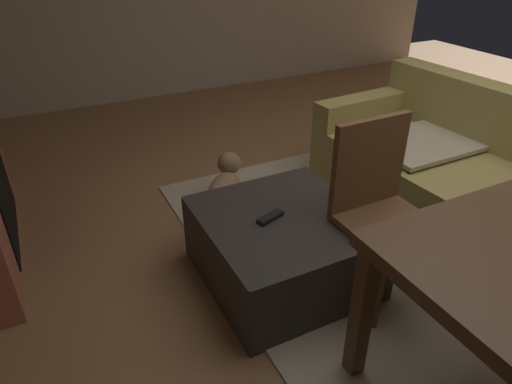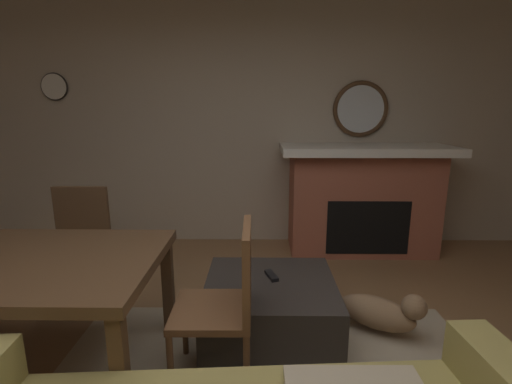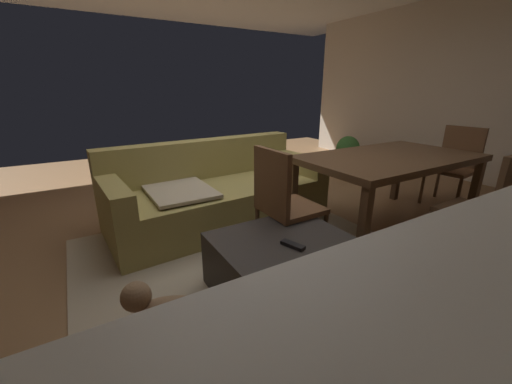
% 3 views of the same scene
% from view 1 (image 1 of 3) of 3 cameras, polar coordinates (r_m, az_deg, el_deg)
% --- Properties ---
extents(floor, '(9.15, 9.15, 0.00)m').
position_cam_1_polar(floor, '(3.03, 22.85, -7.23)').
color(floor, olive).
extents(area_rug, '(2.60, 2.00, 0.01)m').
position_cam_1_polar(area_rug, '(2.97, 14.47, -6.23)').
color(area_rug, tan).
rests_on(area_rug, ground).
extents(couch, '(2.26, 1.08, 0.83)m').
position_cam_1_polar(couch, '(3.24, 26.30, 0.73)').
color(couch, '#9E8E4C').
rests_on(couch, ground).
extents(ottoman_coffee_table, '(0.88, 0.83, 0.40)m').
position_cam_1_polar(ottoman_coffee_table, '(2.52, 3.30, -6.92)').
color(ottoman_coffee_table, '#2D2826').
rests_on(ottoman_coffee_table, ground).
extents(tv_remote, '(0.10, 0.17, 0.02)m').
position_cam_1_polar(tv_remote, '(2.38, 1.81, -3.17)').
color(tv_remote, black).
rests_on(tv_remote, ottoman_coffee_table).
extents(dining_chair_west, '(0.45, 0.45, 0.93)m').
position_cam_1_polar(dining_chair_west, '(2.39, 15.11, -1.06)').
color(dining_chair_west, brown).
rests_on(dining_chair_west, ground).
extents(small_dog, '(0.56, 0.48, 0.31)m').
position_cam_1_polar(small_dog, '(3.11, -3.97, 0.29)').
color(small_dog, '#8C6B4C').
rests_on(small_dog, ground).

